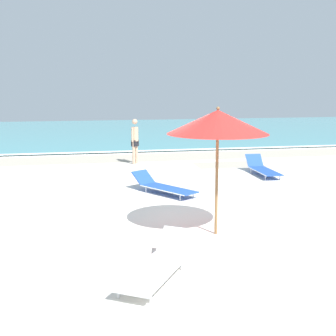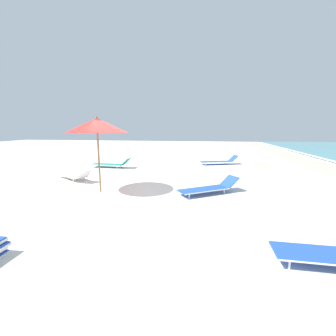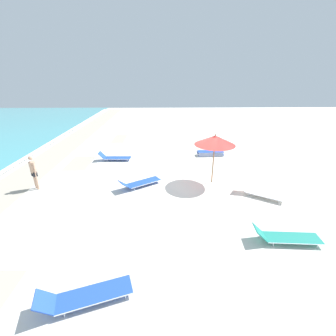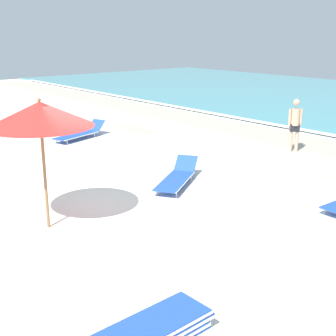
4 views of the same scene
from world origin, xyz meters
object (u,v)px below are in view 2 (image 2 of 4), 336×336
object	(u,v)px
sun_lounger_near_water_right	(74,175)
sun_lounger_near_water_left	(209,188)
sun_lounger_under_umbrella	(219,161)
beach_umbrella	(97,126)
sun_lounger_beside_umbrella	(111,164)

from	to	relation	value
sun_lounger_near_water_right	sun_lounger_near_water_left	bearing A→B (deg)	110.89
sun_lounger_under_umbrella	sun_lounger_near_water_right	size ratio (longest dim) A/B	1.12
sun_lounger_under_umbrella	beach_umbrella	bearing A→B (deg)	-51.59
beach_umbrella	sun_lounger_beside_umbrella	xyz separation A→B (m)	(-4.74, -1.59, -2.12)
sun_lounger_near_water_left	sun_lounger_near_water_right	bearing A→B (deg)	-134.49
sun_lounger_under_umbrella	sun_lounger_beside_umbrella	world-z (taller)	sun_lounger_under_umbrella
sun_lounger_near_water_right	beach_umbrella	bearing A→B (deg)	83.79
beach_umbrella	sun_lounger_near_water_right	size ratio (longest dim) A/B	1.26
sun_lounger_beside_umbrella	sun_lounger_near_water_right	distance (m)	3.18
beach_umbrella	sun_lounger_near_water_right	xyz separation A→B (m)	(-1.59, -1.97, -2.12)
beach_umbrella	sun_lounger_near_water_right	bearing A→B (deg)	-128.79
sun_lounger_beside_umbrella	sun_lounger_near_water_left	xyz separation A→B (m)	(4.35, 5.41, -0.00)
beach_umbrella	sun_lounger_near_water_left	distance (m)	4.39
sun_lounger_under_umbrella	sun_lounger_near_water_left	world-z (taller)	sun_lounger_under_umbrella
sun_lounger_beside_umbrella	sun_lounger_near_water_right	xyz separation A→B (m)	(3.15, -0.38, 0.00)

